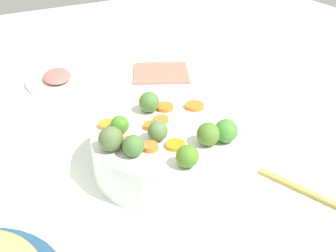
{
  "coord_description": "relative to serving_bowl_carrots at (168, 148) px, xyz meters",
  "views": [
    {
      "loc": [
        -0.6,
        0.3,
        0.51
      ],
      "look_at": [
        -0.04,
        -0.0,
        0.11
      ],
      "focal_mm": 43.31,
      "sensor_mm": 36.0,
      "label": 1
    }
  ],
  "objects": [
    {
      "name": "dish_towel",
      "position": [
        0.4,
        -0.19,
        -0.04
      ],
      "size": [
        0.2,
        0.21,
        0.01
      ],
      "primitive_type": "cube",
      "rotation": [
        0.0,
        0.0,
        -0.45
      ],
      "color": "#B06F5C",
      "rests_on": "tabletop"
    },
    {
      "name": "carrot_slice_4",
      "position": [
        -0.04,
        0.06,
        0.05
      ],
      "size": [
        0.04,
        0.04,
        0.01
      ],
      "primitive_type": "cylinder",
      "rotation": [
        0.0,
        0.0,
        2.14
      ],
      "color": "orange",
      "rests_on": "serving_bowl_carrots"
    },
    {
      "name": "carrot_slice_3",
      "position": [
        0.08,
        -0.03,
        0.04
      ],
      "size": [
        0.04,
        0.04,
        0.01
      ],
      "primitive_type": "cylinder",
      "rotation": [
        0.0,
        0.0,
        4.71
      ],
      "color": "orange",
      "rests_on": "serving_bowl_carrots"
    },
    {
      "name": "carrot_slice_1",
      "position": [
        0.07,
        0.1,
        0.05
      ],
      "size": [
        0.04,
        0.04,
        0.01
      ],
      "primitive_type": "cylinder",
      "rotation": [
        0.0,
        0.0,
        0.61
      ],
      "color": "orange",
      "rests_on": "serving_bowl_carrots"
    },
    {
      "name": "brussels_sprout_2",
      "position": [
        -0.01,
        0.12,
        0.06
      ],
      "size": [
        0.04,
        0.04,
        0.04
      ],
      "primitive_type": "sphere",
      "color": "#566D3E",
      "rests_on": "serving_bowl_carrots"
    },
    {
      "name": "brussels_sprout_4",
      "position": [
        -0.08,
        -0.07,
        0.06
      ],
      "size": [
        0.04,
        0.04,
        0.04
      ],
      "primitive_type": "sphere",
      "color": "#478634",
      "rests_on": "serving_bowl_carrots"
    },
    {
      "name": "carrot_slice_2",
      "position": [
        -0.01,
        0.09,
        0.05
      ],
      "size": [
        0.04,
        0.04,
        0.01
      ],
      "primitive_type": "cylinder",
      "rotation": [
        0.0,
        0.0,
        5.32
      ],
      "color": "orange",
      "rests_on": "serving_bowl_carrots"
    },
    {
      "name": "carrot_slice_6",
      "position": [
        0.04,
        -0.0,
        0.04
      ],
      "size": [
        0.04,
        0.04,
        0.01
      ],
      "primitive_type": "cylinder",
      "rotation": [
        0.0,
        0.0,
        3.9
      ],
      "color": "orange",
      "rests_on": "serving_bowl_carrots"
    },
    {
      "name": "carrot_slice_0",
      "position": [
        0.05,
        -0.09,
        0.04
      ],
      "size": [
        0.04,
        0.04,
        0.01
      ],
      "primitive_type": "cylinder",
      "rotation": [
        0.0,
        0.0,
        0.1
      ],
      "color": "orange",
      "rests_on": "serving_bowl_carrots"
    },
    {
      "name": "carrot_slice_7",
      "position": [
        0.02,
        0.02,
        0.04
      ],
      "size": [
        0.04,
        0.04,
        0.01
      ],
      "primitive_type": "cylinder",
      "rotation": [
        0.0,
        0.0,
        0.66
      ],
      "color": "orange",
      "rests_on": "serving_bowl_carrots"
    },
    {
      "name": "brussels_sprout_1",
      "position": [
        -0.02,
        0.03,
        0.06
      ],
      "size": [
        0.04,
        0.04,
        0.04
      ],
      "primitive_type": "sphere",
      "color": "#52783F",
      "rests_on": "serving_bowl_carrots"
    },
    {
      "name": "ham_plate",
      "position": [
        0.48,
        0.07,
        -0.03
      ],
      "size": [
        0.21,
        0.21,
        0.01
      ],
      "primitive_type": "cylinder",
      "color": "white",
      "rests_on": "tabletop"
    },
    {
      "name": "tabletop",
      "position": [
        0.04,
        0.0,
        -0.05
      ],
      "size": [
        2.4,
        2.4,
        0.02
      ],
      "primitive_type": "cube",
      "color": "silver",
      "rests_on": "ground"
    },
    {
      "name": "brussels_sprout_5",
      "position": [
        -0.11,
        0.02,
        0.06
      ],
      "size": [
        0.04,
        0.04,
        0.04
      ],
      "primitive_type": "sphere",
      "color": "#4B7E25",
      "rests_on": "serving_bowl_carrots"
    },
    {
      "name": "brussels_sprout_3",
      "position": [
        0.03,
        0.08,
        0.06
      ],
      "size": [
        0.03,
        0.03,
        0.03
      ],
      "primitive_type": "sphere",
      "color": "#478825",
      "rests_on": "serving_bowl_carrots"
    },
    {
      "name": "brussels_sprout_7",
      "position": [
        0.08,
        -0.0,
        0.06
      ],
      "size": [
        0.04,
        0.04,
        0.04
      ],
      "primitive_type": "sphere",
      "color": "#4A7634",
      "rests_on": "serving_bowl_carrots"
    },
    {
      "name": "brussels_sprout_6",
      "position": [
        -0.04,
        0.09,
        0.06
      ],
      "size": [
        0.04,
        0.04,
        0.04
      ],
      "primitive_type": "sphere",
      "color": "#4A7238",
      "rests_on": "serving_bowl_carrots"
    },
    {
      "name": "serving_bowl_carrots",
      "position": [
        0.0,
        0.0,
        0.0
      ],
      "size": [
        0.28,
        0.28,
        0.08
      ],
      "primitive_type": "cylinder",
      "color": "white",
      "rests_on": "tabletop"
    },
    {
      "name": "carrot_slice_5",
      "position": [
        -0.05,
        0.01,
        0.04
      ],
      "size": [
        0.04,
        0.04,
        0.01
      ],
      "primitive_type": "cylinder",
      "rotation": [
        0.0,
        0.0,
        5.93
      ],
      "color": "orange",
      "rests_on": "serving_bowl_carrots"
    },
    {
      "name": "ham_slice_main",
      "position": [
        0.48,
        0.09,
        -0.02
      ],
      "size": [
        0.12,
        0.1,
        0.02
      ],
      "primitive_type": "ellipsoid",
      "rotation": [
        0.0,
        0.0,
        2.9
      ],
      "color": "#C4675F",
      "rests_on": "ham_plate"
    },
    {
      "name": "brussels_sprout_0",
      "position": [
        -0.07,
        -0.04,
        0.06
      ],
      "size": [
        0.04,
        0.04,
        0.04
      ],
      "primitive_type": "sphere",
      "color": "#51782B",
      "rests_on": "serving_bowl_carrots"
    }
  ]
}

